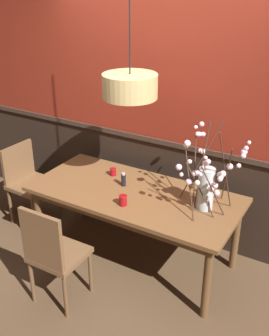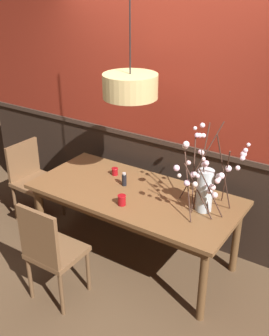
{
  "view_description": "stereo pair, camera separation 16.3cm",
  "coord_description": "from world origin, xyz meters",
  "px_view_note": "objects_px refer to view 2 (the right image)",
  "views": [
    {
      "loc": [
        1.69,
        -2.87,
        2.62
      ],
      "look_at": [
        0.0,
        0.0,
        1.01
      ],
      "focal_mm": 43.7,
      "sensor_mm": 36.0,
      "label": 1
    },
    {
      "loc": [
        1.82,
        -2.78,
        2.62
      ],
      "look_at": [
        0.0,
        0.0,
        1.01
      ],
      "focal_mm": 43.7,
      "sensor_mm": 36.0,
      "label": 2
    }
  ],
  "objects_px": {
    "chair_far_side_right": "(204,190)",
    "candle_holder_nearer_edge": "(122,200)",
    "chair_far_side_left": "(157,174)",
    "pendant_lamp": "(130,86)",
    "chair_near_side_left": "(50,249)",
    "condiment_bottle": "(124,179)",
    "dining_table": "(134,200)",
    "vase_with_blossoms": "(205,185)",
    "candle_holder_nearer_center": "(115,171)",
    "chair_head_west_end": "(32,176)"
  },
  "relations": [
    {
      "from": "chair_far_side_left",
      "to": "pendant_lamp",
      "type": "relative_size",
      "value": 0.68
    },
    {
      "from": "chair_head_west_end",
      "to": "candle_holder_nearer_center",
      "type": "distance_m",
      "value": 1.09
    },
    {
      "from": "chair_head_west_end",
      "to": "chair_far_side_right",
      "type": "bearing_deg",
      "value": 24.73
    },
    {
      "from": "vase_with_blossoms",
      "to": "pendant_lamp",
      "type": "xyz_separation_m",
      "value": [
        -0.73,
        -0.04,
        0.75
      ]
    },
    {
      "from": "chair_far_side_left",
      "to": "candle_holder_nearer_center",
      "type": "height_order",
      "value": "chair_far_side_left"
    },
    {
      "from": "chair_far_side_left",
      "to": "chair_near_side_left",
      "type": "bearing_deg",
      "value": -90.48
    },
    {
      "from": "candle_holder_nearer_center",
      "to": "candle_holder_nearer_edge",
      "type": "height_order",
      "value": "candle_holder_nearer_edge"
    },
    {
      "from": "chair_head_west_end",
      "to": "pendant_lamp",
      "type": "height_order",
      "value": "pendant_lamp"
    },
    {
      "from": "dining_table",
      "to": "chair_far_side_left",
      "type": "height_order",
      "value": "chair_far_side_left"
    },
    {
      "from": "dining_table",
      "to": "vase_with_blossoms",
      "type": "distance_m",
      "value": 0.74
    },
    {
      "from": "chair_near_side_left",
      "to": "candle_holder_nearer_edge",
      "type": "relative_size",
      "value": 10.08
    },
    {
      "from": "vase_with_blossoms",
      "to": "condiment_bottle",
      "type": "height_order",
      "value": "vase_with_blossoms"
    },
    {
      "from": "vase_with_blossoms",
      "to": "chair_near_side_left",
      "type": "bearing_deg",
      "value": -135.53
    },
    {
      "from": "candle_holder_nearer_edge",
      "to": "chair_far_side_right",
      "type": "bearing_deg",
      "value": 73.65
    },
    {
      "from": "chair_near_side_left",
      "to": "pendant_lamp",
      "type": "relative_size",
      "value": 0.74
    },
    {
      "from": "candle_holder_nearer_center",
      "to": "dining_table",
      "type": "bearing_deg",
      "value": -28.03
    },
    {
      "from": "dining_table",
      "to": "vase_with_blossoms",
      "type": "relative_size",
      "value": 2.53
    },
    {
      "from": "chair_head_west_end",
      "to": "candle_holder_nearer_center",
      "type": "xyz_separation_m",
      "value": [
        1.04,
        0.17,
        0.28
      ]
    },
    {
      "from": "chair_head_west_end",
      "to": "pendant_lamp",
      "type": "xyz_separation_m",
      "value": [
        1.35,
        -0.0,
        1.23
      ]
    },
    {
      "from": "chair_head_west_end",
      "to": "pendant_lamp",
      "type": "distance_m",
      "value": 1.83
    },
    {
      "from": "condiment_bottle",
      "to": "chair_far_side_left",
      "type": "bearing_deg",
      "value": 97.11
    },
    {
      "from": "vase_with_blossoms",
      "to": "candle_holder_nearer_center",
      "type": "bearing_deg",
      "value": 172.72
    },
    {
      "from": "candle_holder_nearer_edge",
      "to": "candle_holder_nearer_center",
      "type": "bearing_deg",
      "value": 131.69
    },
    {
      "from": "pendant_lamp",
      "to": "candle_holder_nearer_edge",
      "type": "bearing_deg",
      "value": -71.97
    },
    {
      "from": "chair_far_side_right",
      "to": "pendant_lamp",
      "type": "bearing_deg",
      "value": -116.73
    },
    {
      "from": "dining_table",
      "to": "chair_far_side_left",
      "type": "xyz_separation_m",
      "value": [
        -0.26,
        0.87,
        -0.17
      ]
    },
    {
      "from": "dining_table",
      "to": "candle_holder_nearer_center",
      "type": "distance_m",
      "value": 0.43
    },
    {
      "from": "candle_holder_nearer_edge",
      "to": "chair_far_side_left",
      "type": "bearing_deg",
      "value": 104.43
    },
    {
      "from": "condiment_bottle",
      "to": "chair_far_side_right",
      "type": "bearing_deg",
      "value": 56.88
    },
    {
      "from": "chair_far_side_right",
      "to": "candle_holder_nearer_edge",
      "type": "height_order",
      "value": "chair_far_side_right"
    },
    {
      "from": "chair_far_side_right",
      "to": "chair_far_side_left",
      "type": "height_order",
      "value": "chair_far_side_left"
    },
    {
      "from": "chair_far_side_right",
      "to": "pendant_lamp",
      "type": "xyz_separation_m",
      "value": [
        -0.41,
        -0.81,
        1.25
      ]
    },
    {
      "from": "chair_far_side_right",
      "to": "condiment_bottle",
      "type": "relative_size",
      "value": 6.58
    },
    {
      "from": "condiment_bottle",
      "to": "candle_holder_nearer_edge",
      "type": "bearing_deg",
      "value": -58.82
    },
    {
      "from": "chair_near_side_left",
      "to": "chair_far_side_left",
      "type": "height_order",
      "value": "chair_near_side_left"
    },
    {
      "from": "chair_far_side_right",
      "to": "candle_holder_nearer_edge",
      "type": "relative_size",
      "value": 9.24
    },
    {
      "from": "pendant_lamp",
      "to": "candle_holder_nearer_center",
      "type": "bearing_deg",
      "value": 151.22
    },
    {
      "from": "dining_table",
      "to": "vase_with_blossoms",
      "type": "bearing_deg",
      "value": 5.37
    },
    {
      "from": "dining_table",
      "to": "condiment_bottle",
      "type": "bearing_deg",
      "value": 158.72
    },
    {
      "from": "condiment_bottle",
      "to": "chair_near_side_left",
      "type": "bearing_deg",
      "value": -97.15
    },
    {
      "from": "candle_holder_nearer_edge",
      "to": "chair_near_side_left",
      "type": "bearing_deg",
      "value": -116.35
    },
    {
      "from": "condiment_bottle",
      "to": "pendant_lamp",
      "type": "height_order",
      "value": "pendant_lamp"
    },
    {
      "from": "vase_with_blossoms",
      "to": "pendant_lamp",
      "type": "relative_size",
      "value": 0.6
    },
    {
      "from": "condiment_bottle",
      "to": "dining_table",
      "type": "bearing_deg",
      "value": -21.28
    },
    {
      "from": "vase_with_blossoms",
      "to": "candle_holder_nearer_edge",
      "type": "relative_size",
      "value": 8.16
    },
    {
      "from": "chair_head_west_end",
      "to": "condiment_bottle",
      "type": "relative_size",
      "value": 6.71
    },
    {
      "from": "pendant_lamp",
      "to": "chair_near_side_left",
      "type": "bearing_deg",
      "value": -103.54
    },
    {
      "from": "vase_with_blossoms",
      "to": "dining_table",
      "type": "bearing_deg",
      "value": -174.63
    },
    {
      "from": "condiment_bottle",
      "to": "pendant_lamp",
      "type": "distance_m",
      "value": 0.93
    },
    {
      "from": "chair_near_side_left",
      "to": "chair_far_side_left",
      "type": "xyz_separation_m",
      "value": [
        0.01,
        1.73,
        -0.02
      ]
    }
  ]
}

